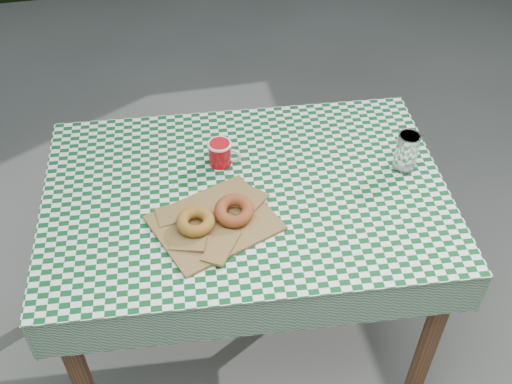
% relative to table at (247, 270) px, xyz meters
% --- Properties ---
extents(ground, '(60.00, 60.00, 0.00)m').
position_rel_table_xyz_m(ground, '(-0.11, 0.13, -0.38)').
color(ground, '#585853').
rests_on(ground, ground).
extents(table, '(1.25, 0.88, 0.75)m').
position_rel_table_xyz_m(table, '(0.00, 0.00, 0.00)').
color(table, '#522D1C').
rests_on(table, ground).
extents(tablecloth, '(1.27, 0.91, 0.01)m').
position_rel_table_xyz_m(tablecloth, '(0.00, -0.00, 0.38)').
color(tablecloth, '#0B461D').
rests_on(tablecloth, table).
extents(paper_bag, '(0.40, 0.36, 0.02)m').
position_rel_table_xyz_m(paper_bag, '(-0.11, -0.12, 0.39)').
color(paper_bag, olive).
rests_on(paper_bag, tablecloth).
extents(bagel_front, '(0.12, 0.12, 0.03)m').
position_rel_table_xyz_m(bagel_front, '(-0.17, -0.13, 0.42)').
color(bagel_front, olive).
rests_on(bagel_front, paper_bag).
extents(bagel_back, '(0.15, 0.15, 0.04)m').
position_rel_table_xyz_m(bagel_back, '(-0.06, -0.11, 0.42)').
color(bagel_back, '#93441E').
rests_on(bagel_back, paper_bag).
extents(coffee_mug, '(0.19, 0.19, 0.08)m').
position_rel_table_xyz_m(coffee_mug, '(-0.05, 0.14, 0.42)').
color(coffee_mug, '#AC0B12').
rests_on(coffee_mug, tablecloth).
extents(drinking_glass, '(0.08, 0.08, 0.13)m').
position_rel_table_xyz_m(drinking_glass, '(0.50, 0.00, 0.44)').
color(drinking_glass, white).
rests_on(drinking_glass, tablecloth).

